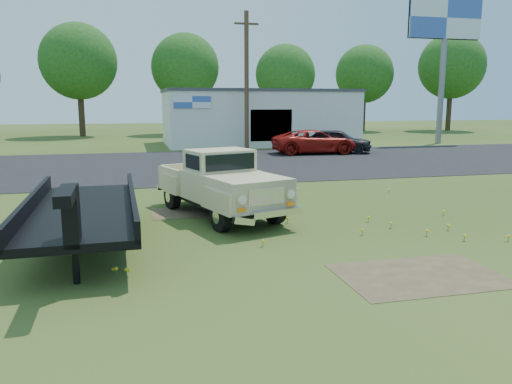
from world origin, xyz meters
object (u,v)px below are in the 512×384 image
Objects in this scene: vintage_pickup_truck at (220,183)px; red_pickup at (315,142)px; billboard at (445,31)px; flatbed_trailer at (83,205)px; dark_sedan at (336,141)px.

red_pickup is at bearing 43.49° from vintage_pickup_truck.
vintage_pickup_truck is 18.09m from red_pickup.
red_pickup is at bearing -156.44° from billboard.
flatbed_trailer is at bearing -165.53° from vintage_pickup_truck.
flatbed_trailer reaches higher than red_pickup.
billboard is 2.49× the size of dark_sedan.
flatbed_trailer is (-3.47, -2.15, -0.03)m from vintage_pickup_truck.
red_pickup is (8.82, 15.80, -0.21)m from vintage_pickup_truck.
dark_sedan is (13.80, 18.14, -0.16)m from flatbed_trailer.
vintage_pickup_truck is 0.77× the size of flatbed_trailer.
vintage_pickup_truck is at bearing 153.59° from red_pickup.
red_pickup is (-12.39, -5.41, -7.80)m from billboard.
billboard reaches higher than vintage_pickup_truck.
billboard is 34.83m from flatbed_trailer.
flatbed_trailer is at bearing 148.36° from red_pickup.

